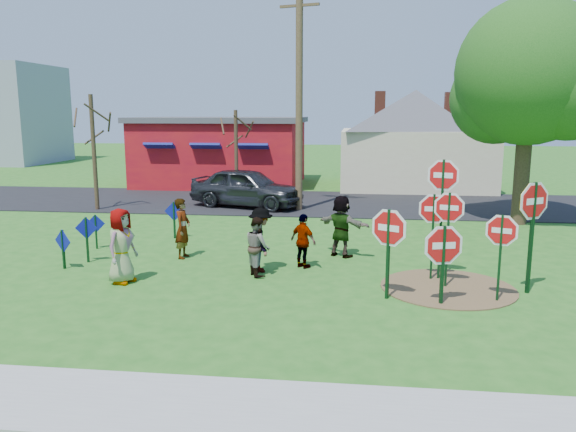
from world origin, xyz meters
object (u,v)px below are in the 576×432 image
object	(u,v)px
utility_pole	(299,91)
person_b	(183,228)
stop_sign_a	(389,235)
leafy_tree	(533,80)
suv	(247,187)
stop_sign_b	(443,188)
stop_sign_d	(533,210)
stop_sign_c	(449,218)
person_a	(121,246)

from	to	relation	value
utility_pole	person_b	bearing A→B (deg)	-106.91
stop_sign_a	leafy_tree	xyz separation A→B (m)	(5.57, 9.42, 3.83)
suv	utility_pole	size ratio (longest dim) A/B	0.53
stop_sign_b	stop_sign_a	bearing A→B (deg)	-111.35
stop_sign_b	stop_sign_d	world-z (taller)	stop_sign_b
stop_sign_d	person_b	world-z (taller)	stop_sign_d
stop_sign_b	stop_sign_c	distance (m)	0.91
stop_sign_c	suv	distance (m)	12.92
stop_sign_a	stop_sign_c	distance (m)	1.79
leafy_tree	person_a	bearing A→B (deg)	-143.26
stop_sign_a	person_b	distance (m)	6.45
leafy_tree	suv	bearing A→B (deg)	167.53
person_a	utility_pole	size ratio (longest dim) A/B	0.20
person_b	suv	world-z (taller)	suv
stop_sign_a	utility_pole	world-z (taller)	utility_pole
person_a	utility_pole	distance (m)	12.09
stop_sign_b	stop_sign_c	world-z (taller)	stop_sign_b
stop_sign_a	leafy_tree	size ratio (longest dim) A/B	0.27
suv	stop_sign_d	bearing A→B (deg)	-124.88
stop_sign_d	stop_sign_b	bearing A→B (deg)	122.73
stop_sign_c	stop_sign_d	distance (m)	1.87
stop_sign_b	leafy_tree	xyz separation A→B (m)	(4.19, 7.74, 2.99)
stop_sign_b	stop_sign_d	bearing A→B (deg)	-7.03
stop_sign_d	person_a	world-z (taller)	stop_sign_d
stop_sign_b	utility_pole	bearing A→B (deg)	133.13
suv	leafy_tree	world-z (taller)	leafy_tree
leafy_tree	person_b	bearing A→B (deg)	-150.25
stop_sign_c	person_b	distance (m)	7.45
suv	utility_pole	world-z (taller)	utility_pole
stop_sign_d	suv	world-z (taller)	stop_sign_d
stop_sign_a	utility_pole	bearing A→B (deg)	134.75
person_a	utility_pole	bearing A→B (deg)	-1.60
person_a	suv	bearing A→B (deg)	10.61
stop_sign_c	person_b	world-z (taller)	stop_sign_c
stop_sign_a	suv	distance (m)	13.10
stop_sign_c	stop_sign_a	bearing A→B (deg)	-127.95
stop_sign_a	leafy_tree	bearing A→B (deg)	88.66
stop_sign_b	leafy_tree	size ratio (longest dim) A/B	0.38
stop_sign_c	suv	bearing A→B (deg)	139.71
person_a	suv	xyz separation A→B (m)	(0.93, 11.42, -0.04)
stop_sign_c	utility_pole	size ratio (longest dim) A/B	0.25
person_a	suv	distance (m)	11.46
stop_sign_a	person_b	xyz separation A→B (m)	(-5.68, 2.99, -0.61)
person_b	suv	bearing A→B (deg)	2.43
utility_pole	stop_sign_c	bearing A→B (deg)	-66.00
utility_pole	stop_sign_b	bearing A→B (deg)	-64.89
stop_sign_c	person_a	bearing A→B (deg)	-158.90
stop_sign_a	person_b	world-z (taller)	stop_sign_a
stop_sign_d	person_b	xyz separation A→B (m)	(-8.97, 2.20, -1.10)
leafy_tree	stop_sign_d	bearing A→B (deg)	-104.81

